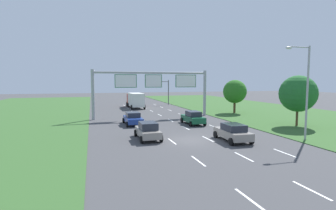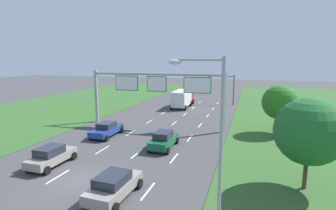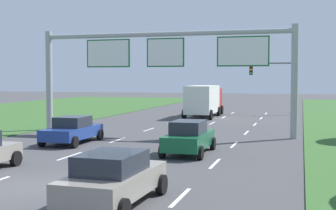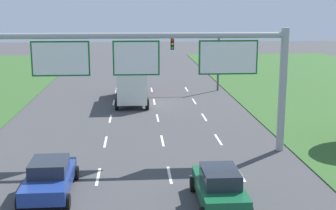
{
  "view_description": "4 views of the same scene",
  "coord_description": "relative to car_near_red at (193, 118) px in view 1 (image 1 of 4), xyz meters",
  "views": [
    {
      "loc": [
        -8.56,
        -22.02,
        5.39
      ],
      "look_at": [
        1.43,
        12.2,
        2.12
      ],
      "focal_mm": 28.0,
      "sensor_mm": 36.0,
      "label": 1
    },
    {
      "loc": [
        11.2,
        -14.52,
        8.36
      ],
      "look_at": [
        1.4,
        16.41,
        2.71
      ],
      "focal_mm": 28.0,
      "sensor_mm": 36.0,
      "label": 2
    },
    {
      "loc": [
        8.84,
        -13.92,
        3.71
      ],
      "look_at": [
        0.74,
        14.34,
        2.02
      ],
      "focal_mm": 50.0,
      "sensor_mm": 36.0,
      "label": 3
    },
    {
      "loc": [
        0.12,
        -9.77,
        8.16
      ],
      "look_at": [
        2.0,
        16.63,
        2.54
      ],
      "focal_mm": 50.0,
      "sensor_mm": 36.0,
      "label": 4
    }
  ],
  "objects": [
    {
      "name": "box_truck",
      "position": [
        -3.74,
        21.96,
        0.83
      ],
      "size": [
        2.77,
        8.1,
        3.0
      ],
      "rotation": [
        0.0,
        0.0,
        0.01
      ],
      "color": "#B21E19",
      "rests_on": "ground_plane"
    },
    {
      "name": "roadside_tree_mid",
      "position": [
        10.86,
        8.53,
        2.81
      ],
      "size": [
        3.88,
        3.88,
        5.58
      ],
      "color": "#513823",
      "rests_on": "ground_plane"
    },
    {
      "name": "car_far_ahead",
      "position": [
        -7.18,
        -6.73,
        -0.01
      ],
      "size": [
        2.0,
        4.21,
        1.6
      ],
      "rotation": [
        0.0,
        0.0,
        0.0
      ],
      "color": "gray",
      "rests_on": "ground_plane"
    },
    {
      "name": "lane_dashes_inner_right",
      "position": [
        -1.79,
        0.74,
        -0.81
      ],
      "size": [
        0.14,
        56.4,
        0.01
      ],
      "color": "white",
      "rests_on": "ground_plane"
    },
    {
      "name": "sign_gantry",
      "position": [
        -3.33,
        7.34,
        4.12
      ],
      "size": [
        17.24,
        0.44,
        7.0
      ],
      "color": "#9EA0A5",
      "rests_on": "ground_plane"
    },
    {
      "name": "car_mid_lane",
      "position": [
        0.02,
        -9.62,
        -0.02
      ],
      "size": [
        2.26,
        4.26,
        1.56
      ],
      "rotation": [
        0.0,
        0.0,
        -0.04
      ],
      "color": "gray",
      "rests_on": "ground_plane"
    },
    {
      "name": "traffic_light_mast",
      "position": [
        2.76,
        26.9,
        3.05
      ],
      "size": [
        4.76,
        0.49,
        5.6
      ],
      "color": "#47494F",
      "rests_on": "ground_plane"
    },
    {
      "name": "car_lead_silver",
      "position": [
        -7.26,
        1.81,
        -0.05
      ],
      "size": [
        2.21,
        4.49,
        1.53
      ],
      "rotation": [
        0.0,
        0.0,
        0.01
      ],
      "color": "navy",
      "rests_on": "ground_plane"
    },
    {
      "name": "grass_verge_right",
      "position": [
        17.46,
        1.74,
        -0.79
      ],
      "size": [
        24.0,
        120.0,
        0.06
      ],
      "primitive_type": "cube",
      "color": "#335B28",
      "rests_on": "ground_plane"
    },
    {
      "name": "ground_plane",
      "position": [
        -3.54,
        -8.26,
        -0.82
      ],
      "size": [
        200.0,
        200.0,
        0.0
      ],
      "primitive_type": "plane",
      "color": "#424244"
    },
    {
      "name": "roadside_tree_near",
      "position": [
        11.33,
        -4.92,
        3.08
      ],
      "size": [
        4.31,
        4.31,
        6.06
      ],
      "color": "#513823",
      "rests_on": "ground_plane"
    },
    {
      "name": "street_lamp",
      "position": [
        6.14,
        -11.22,
        4.26
      ],
      "size": [
        2.61,
        0.32,
        8.5
      ],
      "color": "#9EA0A5",
      "rests_on": "ground_plane"
    },
    {
      "name": "car_near_red",
      "position": [
        0.0,
        0.0,
        0.0
      ],
      "size": [
        2.03,
        4.28,
        1.64
      ],
      "rotation": [
        0.0,
        0.0,
        0.0
      ],
      "color": "#145633",
      "rests_on": "ground_plane"
    },
    {
      "name": "lane_dashes_slip",
      "position": [
        1.71,
        0.74,
        -0.81
      ],
      "size": [
        0.14,
        56.4,
        0.01
      ],
      "color": "white",
      "rests_on": "ground_plane"
    },
    {
      "name": "lane_dashes_inner_left",
      "position": [
        -5.29,
        0.74,
        -0.81
      ],
      "size": [
        0.14,
        56.4,
        0.01
      ],
      "color": "white",
      "rests_on": "ground_plane"
    }
  ]
}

